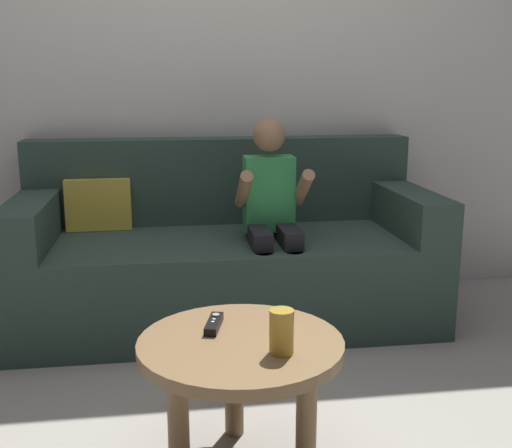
{
  "coord_description": "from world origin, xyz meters",
  "views": [
    {
      "loc": [
        -0.23,
        -1.75,
        1.11
      ],
      "look_at": [
        0.1,
        0.49,
        0.59
      ],
      "focal_mm": 43.98,
      "sensor_mm": 36.0,
      "label": 1
    }
  ],
  "objects_px": {
    "game_remote_black_near_edge": "(214,324)",
    "soda_can": "(282,332)",
    "coffee_table": "(240,361)",
    "couch": "(225,257)",
    "person_seated_on_couch": "(272,213)",
    "nunchuk_red": "(280,322)"
  },
  "relations": [
    {
      "from": "couch",
      "to": "person_seated_on_couch",
      "type": "relative_size",
      "value": 2.0
    },
    {
      "from": "person_seated_on_couch",
      "to": "nunchuk_red",
      "type": "relative_size",
      "value": 9.92
    },
    {
      "from": "game_remote_black_near_edge",
      "to": "soda_can",
      "type": "height_order",
      "value": "soda_can"
    },
    {
      "from": "nunchuk_red",
      "to": "game_remote_black_near_edge",
      "type": "bearing_deg",
      "value": 170.73
    },
    {
      "from": "couch",
      "to": "soda_can",
      "type": "xyz_separation_m",
      "value": [
        0.02,
        -1.31,
        0.16
      ]
    },
    {
      "from": "couch",
      "to": "game_remote_black_near_edge",
      "type": "distance_m",
      "value": 1.12
    },
    {
      "from": "couch",
      "to": "coffee_table",
      "type": "relative_size",
      "value": 3.25
    },
    {
      "from": "game_remote_black_near_edge",
      "to": "soda_can",
      "type": "xyz_separation_m",
      "value": [
        0.16,
        -0.2,
        0.05
      ]
    },
    {
      "from": "soda_can",
      "to": "nunchuk_red",
      "type": "bearing_deg",
      "value": 81.03
    },
    {
      "from": "person_seated_on_couch",
      "to": "soda_can",
      "type": "xyz_separation_m",
      "value": [
        -0.17,
        -1.13,
        -0.08
      ]
    },
    {
      "from": "couch",
      "to": "coffee_table",
      "type": "distance_m",
      "value": 1.2
    },
    {
      "from": "coffee_table",
      "to": "game_remote_black_near_edge",
      "type": "distance_m",
      "value": 0.14
    },
    {
      "from": "nunchuk_red",
      "to": "couch",
      "type": "bearing_deg",
      "value": 92.57
    },
    {
      "from": "person_seated_on_couch",
      "to": "game_remote_black_near_edge",
      "type": "relative_size",
      "value": 6.54
    },
    {
      "from": "nunchuk_red",
      "to": "soda_can",
      "type": "distance_m",
      "value": 0.18
    },
    {
      "from": "coffee_table",
      "to": "soda_can",
      "type": "bearing_deg",
      "value": -47.67
    },
    {
      "from": "game_remote_black_near_edge",
      "to": "couch",
      "type": "bearing_deg",
      "value": 82.78
    },
    {
      "from": "game_remote_black_near_edge",
      "to": "nunchuk_red",
      "type": "xyz_separation_m",
      "value": [
        0.19,
        -0.03,
        0.01
      ]
    },
    {
      "from": "person_seated_on_couch",
      "to": "coffee_table",
      "type": "height_order",
      "value": "person_seated_on_couch"
    },
    {
      "from": "game_remote_black_near_edge",
      "to": "person_seated_on_couch",
      "type": "bearing_deg",
      "value": 70.31
    },
    {
      "from": "couch",
      "to": "person_seated_on_couch",
      "type": "distance_m",
      "value": 0.36
    },
    {
      "from": "couch",
      "to": "soda_can",
      "type": "relative_size",
      "value": 15.53
    }
  ]
}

